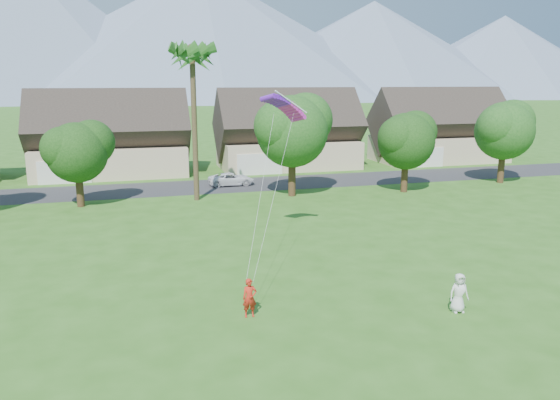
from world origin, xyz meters
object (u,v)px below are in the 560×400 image
object	(u,v)px
kite_flyer	(250,298)
parked_car	(231,179)
watcher	(459,293)
parafoil_kite	(284,105)

from	to	relation	value
kite_flyer	parked_car	xyz separation A→B (m)	(4.49, 28.80, -0.23)
kite_flyer	watcher	xyz separation A→B (m)	(8.62, -1.89, 0.03)
watcher	parafoil_kite	bearing A→B (deg)	116.09
kite_flyer	parafoil_kite	bearing A→B (deg)	67.66
watcher	kite_flyer	bearing A→B (deg)	173.18
watcher	parked_car	size ratio (longest dim) A/B	0.40
kite_flyer	parafoil_kite	size ratio (longest dim) A/B	0.51
parked_car	kite_flyer	bearing A→B (deg)	169.41
parked_car	parafoil_kite	xyz separation A→B (m)	(-0.25, -19.04, 7.67)
watcher	parafoil_kite	distance (m)	14.48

